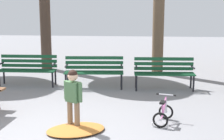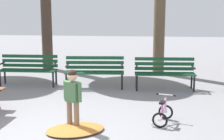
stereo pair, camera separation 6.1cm
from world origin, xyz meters
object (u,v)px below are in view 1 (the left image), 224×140
object	(u,v)px
park_bench_right	(164,71)
kids_bicycle	(163,113)
child_standing	(73,94)
park_bench_left	(94,69)
park_bench_far_left	(28,67)

from	to	relation	value
park_bench_right	kids_bicycle	bearing A→B (deg)	-93.74
child_standing	kids_bicycle	size ratio (longest dim) A/B	1.80
kids_bicycle	park_bench_left	bearing A→B (deg)	122.31
park_bench_right	child_standing	xyz separation A→B (m)	(-1.86, -3.09, 0.15)
park_bench_right	child_standing	world-z (taller)	child_standing
park_bench_left	child_standing	world-z (taller)	child_standing
park_bench_left	park_bench_far_left	bearing A→B (deg)	176.71
park_bench_far_left	park_bench_right	distance (m)	3.80
park_bench_right	kids_bicycle	world-z (taller)	park_bench_right
kids_bicycle	child_standing	bearing A→B (deg)	-167.16
park_bench_left	kids_bicycle	distance (m)	3.24
park_bench_right	park_bench_far_left	bearing A→B (deg)	178.03
kids_bicycle	park_bench_right	bearing A→B (deg)	86.26
park_bench_left	kids_bicycle	size ratio (longest dim) A/B	2.63
child_standing	park_bench_far_left	bearing A→B (deg)	121.00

